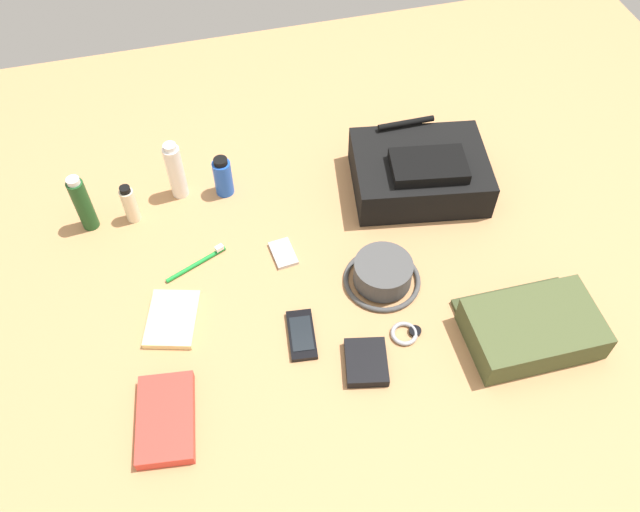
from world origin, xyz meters
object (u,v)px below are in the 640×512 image
Objects in this scene: shampoo_bottle at (83,204)px; deodorant_spray at (223,177)px; toothpaste_tube at (176,171)px; wristwatch at (406,333)px; wallet at (366,362)px; paperback_novel at (166,419)px; lotion_bottle at (130,204)px; toiletry_pouch at (532,327)px; media_player at (283,253)px; backpack at (420,172)px; notepad at (172,319)px; cell_phone at (302,335)px; toothbrush at (200,262)px; bucket_hat at (383,274)px.

shampoo_bottle is 0.35m from deodorant_spray.
toothpaste_tube is 0.72m from wristwatch.
paperback_novel is at bearing -165.11° from wallet.
toiletry_pouch is at bearing -34.76° from lotion_bottle.
shampoo_bottle is at bearing 154.49° from media_player.
backpack is 0.74m from notepad.
shampoo_bottle is 0.97× the size of toothpaste_tube.
backpack is 1.85× the size of paperback_novel.
lotion_bottle is 0.56m from cell_phone.
deodorant_spray reaches higher than toothbrush.
media_player is 1.25× the size of wristwatch.
lotion_bottle is (-0.83, 0.58, 0.02)m from toiletry_pouch.
wristwatch is at bearing -2.44° from notepad.
shampoo_bottle is 1.52× the size of wallet.
deodorant_spray reaches higher than bucket_hat.
cell_phone is at bearing -92.57° from media_player.
toiletry_pouch is at bearing 0.17° from paperback_novel.
media_player is (0.35, -0.21, -0.05)m from lotion_bottle.
backpack is 0.51m from toiletry_pouch.
lotion_bottle is 0.24m from toothbrush.
notepad is (-0.29, -0.12, 0.00)m from media_player.
shampoo_bottle reaches higher than wristwatch.
backpack is 3.34× the size of lotion_bottle.
toothpaste_tube reaches higher than shampoo_bottle.
wristwatch is (0.01, -0.15, -0.02)m from bucket_hat.
wallet is (0.11, -0.34, 0.01)m from media_player.
paperback_novel is 2.90× the size of wristwatch.
notepad is at bearing -79.97° from lotion_bottle.
paperback_novel is (0.02, -0.58, -0.04)m from lotion_bottle.
paperback_novel is (-0.73, -0.50, -0.04)m from backpack.
lotion_bottle is 0.14m from toothpaste_tube.
bucket_hat reaches higher than toothbrush.
backpack is 2.28× the size of shampoo_bottle.
backpack is at bearing -12.22° from toothpaste_tube.
backpack is 3.47× the size of wallet.
paperback_novel is 2.32× the size of media_player.
media_player is at bearing 87.43° from cell_phone.
notepad is (-0.07, -0.40, -0.08)m from toothpaste_tube.
cell_phone is (-0.41, -0.38, -0.05)m from backpack.
wristwatch is 0.12m from wallet.
notepad is at bearing -99.70° from toothpaste_tube.
shampoo_bottle reaches higher than notepad.
toiletry_pouch reaches higher than wristwatch.
lotion_bottle reaches higher than toiletry_pouch.
toothpaste_tube is at bearing 168.63° from deodorant_spray.
toothpaste_tube reaches higher than wristwatch.
deodorant_spray is at bearing 100.85° from cell_phone.
lotion_bottle reaches higher than paperback_novel.
lotion_bottle is at bearing 91.92° from paperback_novel.
deodorant_spray is 0.25m from toothbrush.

